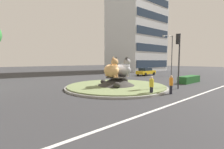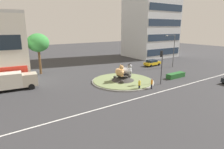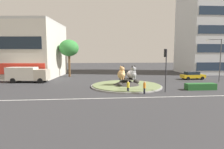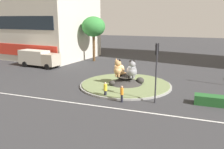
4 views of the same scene
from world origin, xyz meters
name	(u,v)px [view 2 (image 2 of 4)]	position (x,y,z in m)	size (l,w,h in m)	color
ground_plane	(123,82)	(0.00, 0.00, 0.00)	(160.00, 160.00, 0.00)	#333335
lane_centreline	(154,94)	(0.00, -7.43, 0.00)	(112.00, 0.20, 0.01)	silver
roundabout_island	(123,80)	(0.01, 0.00, 0.35)	(10.92, 10.92, 1.22)	gray
cat_statue_calico	(120,71)	(-0.78, -0.19, 2.01)	(1.39, 2.22, 2.17)	tan
cat_statue_grey	(128,70)	(0.83, -0.28, 2.01)	(1.78, 2.39, 2.17)	gray
traffic_light_mast	(161,61)	(4.37, -4.69, 3.93)	(0.36, 0.46, 5.68)	#2D2D33
office_tower	(152,2)	(25.76, 19.08, 17.07)	(14.71, 12.89, 34.15)	silver
clipped_hedge_strip	(176,75)	(10.04, -3.52, 0.45)	(4.25, 1.20, 0.90)	#235B28
broadleaf_tree_behind_island	(38,43)	(-10.51, 14.15, 6.33)	(4.29, 4.29, 8.22)	brown
streetlight_arm	(173,49)	(17.21, 3.12, 4.50)	(2.56, 0.70, 7.70)	#4C4C51
pedestrian_orange_shirt	(152,83)	(1.34, -5.65, 0.88)	(0.31, 0.31, 1.64)	black
pedestrian_yellow_shirt	(139,85)	(-0.62, -4.98, 0.86)	(0.36, 0.36, 1.64)	black
sedan_on_far_lane	(152,63)	(14.62, 7.00, 0.80)	(4.71, 2.23, 1.52)	gold
delivery_box_truck	(11,81)	(-16.82, 5.95, 1.50)	(7.39, 3.19, 2.71)	#B7AD99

